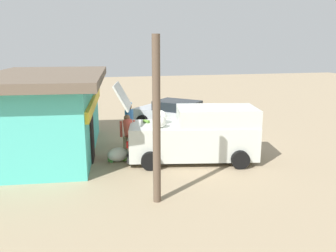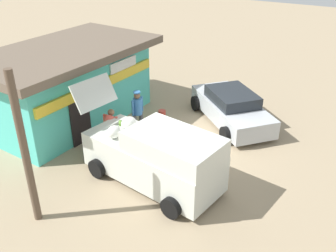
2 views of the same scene
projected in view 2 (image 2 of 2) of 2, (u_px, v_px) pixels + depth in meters
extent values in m
plane|color=#9E896B|center=(188.00, 149.00, 13.40)|extent=(60.00, 60.00, 0.00)
cube|color=#4CC6B7|center=(70.00, 89.00, 14.85)|extent=(6.44, 3.78, 2.69)
cube|color=yellow|center=(100.00, 85.00, 13.77)|extent=(5.85, 0.65, 0.36)
cube|color=black|center=(80.00, 118.00, 13.39)|extent=(0.90, 0.14, 2.00)
cube|color=white|center=(123.00, 67.00, 14.66)|extent=(1.50, 0.20, 0.60)
cube|color=brown|center=(65.00, 51.00, 14.14)|extent=(7.38, 4.72, 0.29)
cube|color=silver|center=(152.00, 161.00, 11.44)|extent=(2.48, 4.58, 1.13)
cube|color=silver|center=(174.00, 145.00, 10.58)|extent=(2.11, 2.95, 0.59)
cube|color=black|center=(213.00, 162.00, 9.88)|extent=(1.45, 0.35, 0.45)
cube|color=silver|center=(94.00, 93.00, 12.04)|extent=(1.61, 0.78, 0.85)
ellipsoid|color=silver|center=(129.00, 124.00, 11.83)|extent=(0.55, 0.46, 0.46)
ellipsoid|color=silver|center=(114.00, 132.00, 11.45)|extent=(0.47, 0.39, 0.39)
cylinder|color=olive|center=(132.00, 126.00, 12.04)|extent=(0.25, 0.13, 0.13)
cylinder|color=#609436|center=(120.00, 123.00, 12.26)|extent=(0.27, 0.24, 0.11)
cylinder|color=olive|center=(114.00, 134.00, 11.63)|extent=(0.28, 0.26, 0.12)
cube|color=black|center=(103.00, 150.00, 12.90)|extent=(1.61, 0.38, 0.16)
cube|color=red|center=(86.00, 144.00, 12.19)|extent=(0.15, 0.08, 0.20)
cube|color=red|center=(116.00, 129.00, 13.11)|extent=(0.15, 0.08, 0.20)
cylinder|color=black|center=(171.00, 208.00, 10.19)|extent=(0.33, 0.64, 0.61)
cylinder|color=black|center=(209.00, 176.00, 11.46)|extent=(0.33, 0.64, 0.61)
cylinder|color=black|center=(97.00, 168.00, 11.83)|extent=(0.33, 0.64, 0.61)
cylinder|color=black|center=(138.00, 145.00, 13.10)|extent=(0.33, 0.64, 0.61)
cube|color=#B2B7BC|center=(231.00, 110.00, 15.07)|extent=(4.16, 4.26, 0.69)
cube|color=#1E2328|center=(232.00, 97.00, 14.80)|extent=(2.49, 2.51, 0.44)
cylinder|color=black|center=(225.00, 135.00, 13.70)|extent=(0.58, 0.60, 0.62)
cylinder|color=black|center=(270.00, 127.00, 14.21)|extent=(0.58, 0.60, 0.62)
cylinder|color=black|center=(196.00, 103.00, 16.11)|extent=(0.58, 0.60, 0.62)
cylinder|color=black|center=(235.00, 98.00, 16.63)|extent=(0.58, 0.60, 0.62)
cylinder|color=#4C4C51|center=(141.00, 123.00, 14.27)|extent=(0.15, 0.15, 0.86)
cylinder|color=#4C4C51|center=(135.00, 126.00, 14.04)|extent=(0.15, 0.15, 0.86)
cylinder|color=#3872B2|center=(137.00, 106.00, 13.81)|extent=(0.40, 0.40, 0.61)
sphere|color=brown|center=(137.00, 96.00, 13.61)|extent=(0.23, 0.23, 0.23)
cylinder|color=#3872B2|center=(137.00, 92.00, 13.55)|extent=(0.26, 0.26, 0.05)
cylinder|color=#3872B2|center=(142.00, 104.00, 13.97)|extent=(0.09, 0.09, 0.58)
cylinder|color=#3872B2|center=(133.00, 108.00, 13.64)|extent=(0.09, 0.09, 0.58)
cylinder|color=#726047|center=(102.00, 143.00, 12.97)|extent=(0.15, 0.15, 0.85)
cylinder|color=#726047|center=(111.00, 145.00, 12.85)|extent=(0.15, 0.15, 0.85)
cylinder|color=#CC4C3F|center=(108.00, 124.00, 12.74)|extent=(0.66, 0.39, 0.69)
sphere|color=brown|center=(111.00, 112.00, 12.78)|extent=(0.23, 0.23, 0.23)
cylinder|color=#CC4C3F|center=(105.00, 122.00, 12.99)|extent=(0.09, 0.09, 0.57)
cylinder|color=#CC4C3F|center=(117.00, 124.00, 12.82)|extent=(0.09, 0.09, 0.57)
ellipsoid|color=silver|center=(95.00, 146.00, 13.13)|extent=(0.71, 0.84, 0.48)
cylinder|color=#559345|center=(90.00, 149.00, 13.29)|extent=(0.18, 0.25, 0.16)
cylinder|color=olive|center=(95.00, 146.00, 13.46)|extent=(0.32, 0.33, 0.14)
cylinder|color=#4E9C42|center=(91.00, 150.00, 13.28)|extent=(0.28, 0.18, 0.11)
cylinder|color=#61A439|center=(101.00, 153.00, 13.05)|extent=(0.16, 0.31, 0.15)
cylinder|color=#BF3F33|center=(162.00, 115.00, 15.44)|extent=(0.31, 0.31, 0.37)
cylinder|color=brown|center=(25.00, 151.00, 9.29)|extent=(0.20, 0.20, 4.24)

